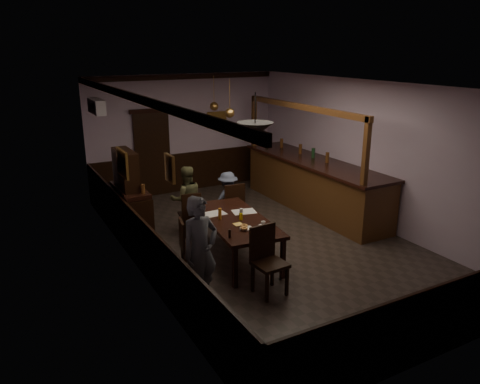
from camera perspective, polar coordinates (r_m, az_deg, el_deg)
room at (r=8.67m, az=3.28°, el=2.99°), size 5.01×8.01×3.01m
dining_table at (r=8.26m, az=-0.55°, el=-3.64°), size 1.23×2.29×0.75m
chair_far_left at (r=9.32m, az=-6.07°, el=-2.46°), size 0.45×0.45×0.92m
chair_far_right at (r=9.57m, az=-0.88°, el=-1.51°), size 0.48×0.48×1.00m
chair_near at (r=7.19m, az=3.27°, el=-7.89°), size 0.49×0.49×1.06m
chair_side at (r=7.89m, az=-6.31°, el=-6.25°), size 0.47×0.47×0.91m
person_standing at (r=6.80m, az=-4.88°, el=-7.23°), size 0.68×0.52×1.65m
person_seated_left at (r=9.51m, az=-6.56°, el=-0.89°), size 0.75×0.64×1.37m
person_seated_right at (r=9.81m, az=-1.49°, el=-0.84°), size 0.77×0.46×1.16m
newspaper_left at (r=8.46m, az=-3.21°, el=-2.66°), size 0.43×0.31×0.01m
newspaper_right at (r=8.55m, az=0.49°, el=-2.41°), size 0.47×0.38×0.01m
napkin at (r=7.96m, az=-0.22°, el=-3.95°), size 0.17×0.17×0.00m
saucer at (r=7.90m, az=2.79°, el=-4.12°), size 0.15×0.15×0.01m
coffee_cup at (r=7.88m, az=2.84°, el=-3.85°), size 0.09×0.09×0.07m
pastry_plate at (r=7.78m, az=0.76°, el=-4.43°), size 0.22×0.22×0.01m
pastry_ring_a at (r=7.70m, az=0.49°, el=-4.45°), size 0.13×0.13×0.04m
pastry_ring_b at (r=7.81m, az=0.49°, el=-4.14°), size 0.13×0.13×0.04m
soda_can at (r=8.15m, az=0.10°, el=-3.01°), size 0.07×0.07×0.12m
beer_glass at (r=8.17m, az=-2.46°, el=-2.67°), size 0.06×0.06×0.20m
water_glass at (r=8.29m, az=0.14°, el=-2.53°), size 0.06×0.06×0.15m
pepper_mill at (r=7.40m, az=-1.26°, el=-5.09°), size 0.04×0.04×0.14m
sideboard at (r=9.31m, az=-13.24°, el=-1.46°), size 0.48×1.35×1.78m
bar_counter at (r=10.91m, az=8.95°, el=1.04°), size 1.02×4.38×2.45m
door_back at (r=11.91m, az=-10.61°, el=4.48°), size 0.90×0.06×2.10m
ac_unit at (r=10.30m, az=-17.10°, el=9.95°), size 0.20×0.85×0.30m
picture_left_small at (r=6.06m, az=-8.55°, el=2.86°), size 0.04×0.28×0.36m
picture_left_large at (r=8.40m, az=-14.14°, el=3.43°), size 0.04×0.62×0.48m
picture_back at (r=12.44m, az=-2.85°, el=8.81°), size 0.55×0.04×0.42m
pendant_iron at (r=7.08m, az=1.84°, el=7.61°), size 0.56×0.56×0.66m
pendant_brass_mid at (r=9.99m, az=-1.25°, el=9.60°), size 0.20×0.20×0.81m
pendant_brass_far at (r=11.13m, az=-3.18°, el=10.38°), size 0.20×0.20×0.81m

